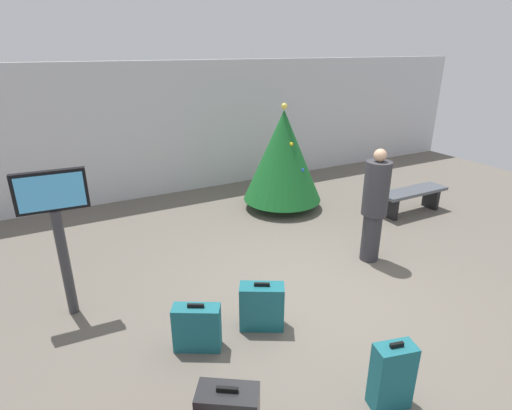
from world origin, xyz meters
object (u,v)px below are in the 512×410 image
Objects in this scene: flight_info_kiosk at (57,220)px; traveller_0 at (375,204)px; suitcase_4 at (392,376)px; waiting_bench at (412,196)px; suitcase_1 at (197,328)px; suitcase_2 at (262,306)px; holiday_tree at (283,156)px.

flight_info_kiosk reaches higher than traveller_0.
waiting_bench is at bearing 40.21° from suitcase_4.
traveller_0 is 2.89m from suitcase_4.
waiting_bench is 2.66× the size of suitcase_1.
traveller_0 is (4.21, -0.71, -0.33)m from flight_info_kiosk.
suitcase_2 reaches higher than waiting_bench.
flight_info_kiosk is 2.61× the size of suitcase_4.
traveller_0 reaches higher than waiting_bench.
flight_info_kiosk reaches higher than suitcase_1.
flight_info_kiosk is 1.05× the size of traveller_0.
traveller_0 is 2.94× the size of suitcase_2.
suitcase_2 is (-2.27, -0.65, -0.64)m from traveller_0.
holiday_tree is 1.20× the size of traveller_0.
suitcase_4 is (1.28, -1.55, 0.07)m from suitcase_1.
suitcase_1 is 0.79m from suitcase_2.
traveller_0 reaches higher than suitcase_1.
suitcase_1 is (1.14, -1.35, -0.99)m from flight_info_kiosk.
waiting_bench is 0.86× the size of traveller_0.
waiting_bench is 2.39m from traveller_0.
waiting_bench is (2.12, -1.45, -0.73)m from holiday_tree.
traveller_0 reaches higher than suitcase_4.
suitcase_1 is (-5.13, -1.70, -0.10)m from waiting_bench.
holiday_tree is 5.07m from suitcase_4.
suitcase_4 is (-1.73, -4.70, -0.76)m from holiday_tree.
flight_info_kiosk is at bearing 170.48° from traveller_0.
waiting_bench is 4.66m from suitcase_2.
suitcase_4 is at bearing -50.05° from flight_info_kiosk.
traveller_0 is at bearing 11.80° from suitcase_1.
flight_info_kiosk is 3.89m from suitcase_4.
suitcase_4 reaches higher than waiting_bench.
suitcase_1 is 2.02m from suitcase_4.
traveller_0 is 3.10× the size of suitcase_1.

